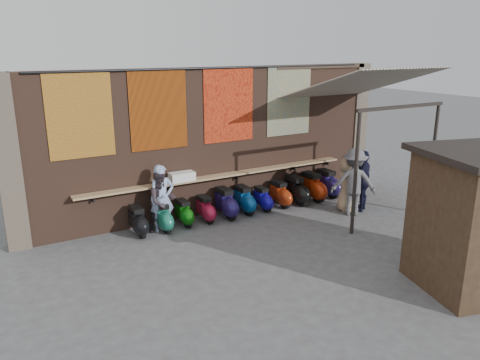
{
  "coord_description": "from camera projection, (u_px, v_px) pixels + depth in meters",
  "views": [
    {
      "loc": [
        -5.82,
        -8.63,
        4.53
      ],
      "look_at": [
        -0.09,
        1.2,
        1.27
      ],
      "focal_mm": 35.0,
      "sensor_mm": 36.0,
      "label": 1
    }
  ],
  "objects": [
    {
      "name": "scooter_stool_5",
      "position": [
        244.0,
        200.0,
        13.08
      ],
      "size": [
        0.36,
        0.8,
        0.76
      ],
      "primitive_type": null,
      "color": "navy",
      "rests_on": "ground"
    },
    {
      "name": "stall_sign",
      "position": [
        458.0,
        180.0,
        9.57
      ],
      "size": [
        1.17,
        0.36,
        0.5
      ],
      "primitive_type": "cube",
      "rotation": [
        0.0,
        0.0,
        -0.27
      ],
      "color": "gold",
      "rests_on": "market_stall"
    },
    {
      "name": "ground",
      "position": [
        268.0,
        242.0,
        11.23
      ],
      "size": [
        70.0,
        70.0,
        0.0
      ],
      "primitive_type": "plane",
      "color": "#474749",
      "rests_on": "ground"
    },
    {
      "name": "shopper_navy",
      "position": [
        363.0,
        181.0,
        13.18
      ],
      "size": [
        1.1,
        0.87,
        1.75
      ],
      "primitive_type": "imported",
      "rotation": [
        0.0,
        0.0,
        3.65
      ],
      "color": "black",
      "rests_on": "ground"
    },
    {
      "name": "scooter_stool_0",
      "position": [
        138.0,
        221.0,
        11.54
      ],
      "size": [
        0.34,
        0.77,
        0.73
      ],
      "primitive_type": null,
      "color": "black",
      "rests_on": "ground"
    },
    {
      "name": "shelf_box",
      "position": [
        182.0,
        177.0,
        12.21
      ],
      "size": [
        0.66,
        0.33,
        0.24
      ],
      "primitive_type": "cube",
      "color": "white",
      "rests_on": "eating_counter"
    },
    {
      "name": "awning_canvas",
      "position": [
        360.0,
        84.0,
        12.69
      ],
      "size": [
        3.2,
        3.28,
        0.97
      ],
      "primitive_type": "cube",
      "rotation": [
        -0.28,
        0.0,
        0.0
      ],
      "color": "beige",
      "rests_on": "brick_wall"
    },
    {
      "name": "scooter_stool_6",
      "position": [
        262.0,
        199.0,
        13.31
      ],
      "size": [
        0.32,
        0.7,
        0.67
      ],
      "primitive_type": null,
      "color": "#130D93",
      "rests_on": "ground"
    },
    {
      "name": "hang_rail",
      "position": [
        219.0,
        68.0,
        12.18
      ],
      "size": [
        9.5,
        0.06,
        0.06
      ],
      "primitive_type": "cylinder",
      "rotation": [
        0.0,
        1.57,
        0.0
      ],
      "color": "black",
      "rests_on": "brick_wall"
    },
    {
      "name": "stall_shelf",
      "position": [
        453.0,
        223.0,
        9.83
      ],
      "size": [
        1.95,
        0.63,
        0.06
      ],
      "primitive_type": "cube",
      "rotation": [
        0.0,
        0.0,
        -0.27
      ],
      "color": "#473321",
      "rests_on": "market_stall"
    },
    {
      "name": "tapestry_redgold",
      "position": [
        80.0,
        115.0,
        10.72
      ],
      "size": [
        1.5,
        0.02,
        2.0
      ],
      "primitive_type": "cube",
      "color": "maroon",
      "rests_on": "brick_wall"
    },
    {
      "name": "scooter_stool_9",
      "position": [
        313.0,
        187.0,
        14.14
      ],
      "size": [
        0.4,
        0.89,
        0.85
      ],
      "primitive_type": null,
      "color": "#AC290D",
      "rests_on": "ground"
    },
    {
      "name": "eating_counter",
      "position": [
        222.0,
        176.0,
        12.86
      ],
      "size": [
        8.0,
        0.32,
        0.05
      ],
      "primitive_type": "cube",
      "color": "#9E7A51",
      "rests_on": "brick_wall"
    },
    {
      "name": "scooter_stool_3",
      "position": [
        205.0,
        209.0,
        12.46
      ],
      "size": [
        0.32,
        0.72,
        0.68
      ],
      "primitive_type": null,
      "color": "maroon",
      "rests_on": "ground"
    },
    {
      "name": "awning_post_left",
      "position": [
        356.0,
        174.0,
        11.32
      ],
      "size": [
        0.09,
        0.09,
        3.1
      ],
      "primitive_type": "cylinder",
      "color": "black",
      "rests_on": "ground"
    },
    {
      "name": "scooter_stool_2",
      "position": [
        184.0,
        213.0,
        12.19
      ],
      "size": [
        0.32,
        0.71,
        0.67
      ],
      "primitive_type": null,
      "color": "#0E5A0C",
      "rests_on": "ground"
    },
    {
      "name": "brick_wall",
      "position": [
        216.0,
        141.0,
        12.92
      ],
      "size": [
        10.0,
        0.4,
        4.0
      ],
      "primitive_type": "cube",
      "color": "brown",
      "rests_on": "ground"
    },
    {
      "name": "diner_right",
      "position": [
        162.0,
        201.0,
        11.75
      ],
      "size": [
        0.83,
        0.68,
        1.54
      ],
      "primitive_type": "imported",
      "rotation": [
        0.0,
        0.0,
        0.14
      ],
      "color": "#30252C",
      "rests_on": "ground"
    },
    {
      "name": "pier_left",
      "position": [
        8.0,
        164.0,
        10.4
      ],
      "size": [
        0.5,
        0.5,
        4.0
      ],
      "primitive_type": "cube",
      "color": "#4C4238",
      "rests_on": "ground"
    },
    {
      "name": "tapestry_orange",
      "position": [
        229.0,
        105.0,
        12.6
      ],
      "size": [
        1.5,
        0.02,
        2.0
      ],
      "primitive_type": "cube",
      "color": "#C53D18",
      "rests_on": "brick_wall"
    },
    {
      "name": "scooter_stool_10",
      "position": [
        327.0,
        184.0,
        14.51
      ],
      "size": [
        0.4,
        0.88,
        0.84
      ],
      "primitive_type": null,
      "color": "navy",
      "rests_on": "ground"
    },
    {
      "name": "shopper_tan",
      "position": [
        346.0,
        184.0,
        13.2
      ],
      "size": [
        0.83,
        0.9,
        1.54
      ],
      "primitive_type": "imported",
      "rotation": [
        0.0,
        0.0,
        0.95
      ],
      "color": "#A08566",
      "rests_on": "ground"
    },
    {
      "name": "shopper_grey",
      "position": [
        354.0,
        182.0,
        12.82
      ],
      "size": [
        1.39,
        1.29,
        1.88
      ],
      "primitive_type": "imported",
      "rotation": [
        0.0,
        0.0,
        2.5
      ],
      "color": "#57565B",
      "rests_on": "ground"
    },
    {
      "name": "tapestry_multi",
      "position": [
        289.0,
        101.0,
        13.57
      ],
      "size": [
        1.5,
        0.02,
        2.0
      ],
      "primitive_type": "cube",
      "color": "#275C90",
      "rests_on": "brick_wall"
    },
    {
      "name": "diner_left",
      "position": [
        162.0,
        198.0,
        11.74
      ],
      "size": [
        0.64,
        0.44,
        1.71
      ],
      "primitive_type": "imported",
      "rotation": [
        0.0,
        0.0,
        -0.06
      ],
      "color": "#96AEDA",
      "rests_on": "ground"
    },
    {
      "name": "scooter_stool_1",
      "position": [
        163.0,
        217.0,
        11.82
      ],
      "size": [
        0.34,
        0.76,
        0.72
      ],
      "primitive_type": null,
      "color": "#1B6F58",
      "rests_on": "ground"
    },
    {
      "name": "tapestry_sun",
      "position": [
        159.0,
        110.0,
        11.64
      ],
      "size": [
        1.5,
        0.02,
        2.0
      ],
      "primitive_type": "cube",
      "color": "#C64E0B",
      "rests_on": "brick_wall"
    },
    {
      "name": "awning_post_right",
      "position": [
        432.0,
        160.0,
        12.67
      ],
      "size": [
        0.09,
        0.09,
        3.1
      ],
      "primitive_type": "cylinder",
      "color": "black",
      "rests_on": "ground"
    },
    {
      "name": "scooter_stool_4",
      "position": [
        226.0,
        203.0,
        12.72
      ],
      "size": [
        0.38,
        0.85,
        0.81
      ],
      "primitive_type": null,
      "color": "#1E1551",
      "rests_on": "ground"
    },
    {
      "name": "scooter_stool_7",
      "position": [
        280.0,
        194.0,
        13.62
      ],
      "size": [
        0.35,
        0.78,
        0.74
      ],
      "primitive_type": null,
      "color": "#9B2C0E",
      "rests_on": "ground"
    },
    {
      "name": "awning_ledger",
      "position": [
        323.0,
        66.0,
        13.9
      ],
      "size": [
        3.3,
        0.08,
        0.12
      ],
      "primitive_type": "cube",
      "color": "#33261C",
      "rests_on": "brick_wall"
    },
    {
      "name": "scooter_stool_8",
      "position": [
        296.0,
        190.0,
        13.83
      ],
      "size": [
        0.39,
        0.87,
        0.83
      ],
      "primitive_type": null,
      "color": "black",
      "rests_on": "ground"
    },
    {
      "name": "awning_header",
      "position": [
        402.0,
        107.0,
        11.57
      ],
      "size": [
        3.0,
        0.08,
        0.08
      ],
      "primitive_type": "cube",
      "color": "black",
      "rests_on": "awning_post_left"
    },
    {
      "name": "pier_right",
      "position": [
        356.0,
        126.0,
        15.43
      ],
      "size": [
        0.5,
        0.5,
        4.0
      ],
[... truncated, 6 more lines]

